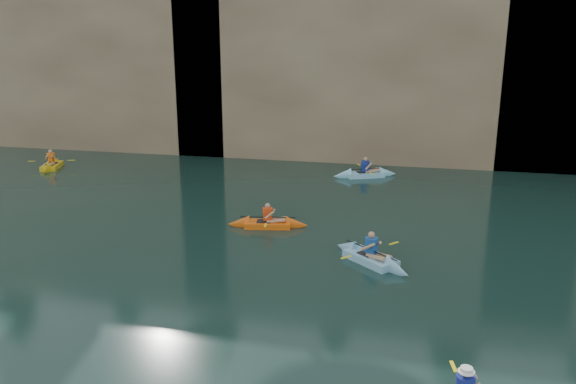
# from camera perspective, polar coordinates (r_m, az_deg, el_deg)

# --- Properties ---
(ground) EXTENTS (160.00, 160.00, 0.00)m
(ground) POSITION_cam_1_polar(r_m,az_deg,el_deg) (14.07, -9.06, -15.41)
(ground) COLOR black
(ground) RESTS_ON ground
(cliff) EXTENTS (70.00, 16.00, 12.00)m
(cliff) POSITION_cam_1_polar(r_m,az_deg,el_deg) (41.43, 6.79, 13.57)
(cliff) COLOR tan
(cliff) RESTS_ON ground
(cliff_slab_west) EXTENTS (26.00, 2.40, 10.56)m
(cliff_slab_west) POSITION_cam_1_polar(r_m,az_deg,el_deg) (41.92, -23.53, 11.47)
(cliff_slab_west) COLOR #9E8460
(cliff_slab_west) RESTS_ON ground
(cliff_slab_center) EXTENTS (24.00, 2.40, 11.40)m
(cliff_slab_center) POSITION_cam_1_polar(r_m,az_deg,el_deg) (33.88, 8.71, 12.64)
(cliff_slab_center) COLOR #9E8460
(cliff_slab_center) RESTS_ON ground
(sea_cave_west) EXTENTS (4.50, 1.00, 4.00)m
(sea_cave_west) POSITION_cam_1_polar(r_m,az_deg,el_deg) (40.52, -21.29, 6.93)
(sea_cave_west) COLOR black
(sea_cave_west) RESTS_ON ground
(sea_cave_center) EXTENTS (3.50, 1.00, 3.20)m
(sea_cave_center) POSITION_cam_1_polar(r_m,az_deg,el_deg) (34.68, -1.63, 6.05)
(sea_cave_center) COLOR black
(sea_cave_center) RESTS_ON ground
(sea_cave_east) EXTENTS (5.00, 1.00, 4.50)m
(sea_cave_east) POSITION_cam_1_polar(r_m,az_deg,el_deg) (33.83, 22.06, 5.83)
(sea_cave_east) COLOR black
(sea_cave_east) RESTS_ON ground
(kayaker_orange) EXTENTS (3.26, 2.36, 1.21)m
(kayaker_orange) POSITION_cam_1_polar(r_m,az_deg,el_deg) (22.07, -2.07, -3.21)
(kayaker_orange) COLOR #F65D0F
(kayaker_orange) RESTS_ON ground
(kayaker_ltblue_near) EXTENTS (3.05, 2.79, 1.32)m
(kayaker_ltblue_near) POSITION_cam_1_polar(r_m,az_deg,el_deg) (18.86, 8.38, -6.61)
(kayaker_ltblue_near) COLOR #81B8D8
(kayaker_ltblue_near) RESTS_ON ground
(kayaker_yellow) EXTENTS (2.48, 3.33, 1.34)m
(kayaker_yellow) POSITION_cam_1_polar(r_m,az_deg,el_deg) (34.90, -22.85, 2.52)
(kayaker_yellow) COLOR yellow
(kayaker_yellow) RESTS_ON ground
(kayaker_ltblue_mid) EXTENTS (3.53, 2.41, 1.34)m
(kayaker_ltblue_mid) POSITION_cam_1_polar(r_m,az_deg,el_deg) (30.37, 7.82, 1.83)
(kayaker_ltblue_mid) COLOR #91D8F3
(kayaker_ltblue_mid) RESTS_ON ground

